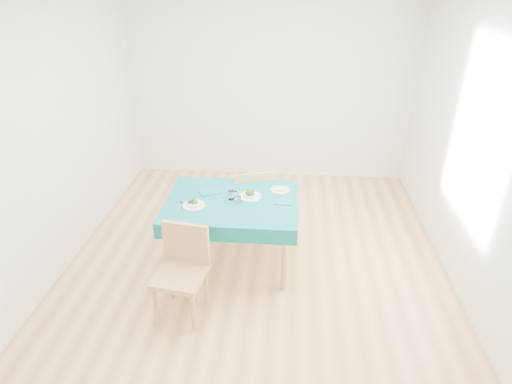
# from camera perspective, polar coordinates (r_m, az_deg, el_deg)

# --- Properties ---
(room_shell) EXTENTS (4.02, 4.52, 2.73)m
(room_shell) POSITION_cam_1_polar(r_m,az_deg,el_deg) (4.03, -0.00, 6.27)
(room_shell) COLOR #AA7A46
(room_shell) RESTS_ON ground
(table) EXTENTS (1.31, 1.00, 0.76)m
(table) POSITION_cam_1_polar(r_m,az_deg,el_deg) (4.47, -3.13, -5.42)
(table) COLOR #085C61
(table) RESTS_ON ground
(chair_near) EXTENTS (0.49, 0.53, 1.07)m
(chair_near) POSITION_cam_1_polar(r_m,az_deg,el_deg) (3.81, -10.26, -9.73)
(chair_near) COLOR #AB7D50
(chair_near) RESTS_ON ground
(chair_far) EXTENTS (0.58, 0.61, 1.15)m
(chair_far) POSITION_cam_1_polar(r_m,az_deg,el_deg) (4.93, -0.69, 0.62)
(chair_far) COLOR #AB7D50
(chair_far) RESTS_ON ground
(bowl_near) EXTENTS (0.22, 0.22, 0.07)m
(bowl_near) POSITION_cam_1_polar(r_m,az_deg,el_deg) (4.21, -8.29, -1.45)
(bowl_near) COLOR white
(bowl_near) RESTS_ON table
(bowl_far) EXTENTS (0.23, 0.23, 0.07)m
(bowl_far) POSITION_cam_1_polar(r_m,az_deg,el_deg) (4.33, -0.78, -0.24)
(bowl_far) COLOR white
(bowl_far) RESTS_ON table
(fork_near) EXTENTS (0.04, 0.18, 0.00)m
(fork_near) POSITION_cam_1_polar(r_m,az_deg,el_deg) (4.24, -10.11, -1.88)
(fork_near) COLOR silver
(fork_near) RESTS_ON table
(knife_near) EXTENTS (0.10, 0.22, 0.00)m
(knife_near) POSITION_cam_1_polar(r_m,az_deg,el_deg) (4.25, -6.13, -1.48)
(knife_near) COLOR silver
(knife_near) RESTS_ON table
(fork_far) EXTENTS (0.04, 0.19, 0.00)m
(fork_far) POSITION_cam_1_polar(r_m,az_deg,el_deg) (4.37, -2.76, -0.47)
(fork_far) COLOR silver
(fork_far) RESTS_ON table
(knife_far) EXTENTS (0.09, 0.18, 0.00)m
(knife_far) POSITION_cam_1_polar(r_m,az_deg,el_deg) (4.29, 3.41, -1.06)
(knife_far) COLOR silver
(knife_far) RESTS_ON table
(napkin_near) EXTENTS (0.26, 0.23, 0.01)m
(napkin_near) POSITION_cam_1_polar(r_m,az_deg,el_deg) (4.45, -6.13, 0.03)
(napkin_near) COLOR #0C676B
(napkin_near) RESTS_ON table
(napkin_far) EXTENTS (0.18, 0.13, 0.01)m
(napkin_far) POSITION_cam_1_polar(r_m,az_deg,el_deg) (4.25, 3.61, -1.32)
(napkin_far) COLOR #0C676B
(napkin_far) RESTS_ON table
(tumbler_center) EXTENTS (0.07, 0.07, 0.09)m
(tumbler_center) POSITION_cam_1_polar(r_m,az_deg,el_deg) (4.29, -3.33, -0.41)
(tumbler_center) COLOR white
(tumbler_center) RESTS_ON table
(tumbler_side) EXTENTS (0.06, 0.06, 0.08)m
(tumbler_side) POSITION_cam_1_polar(r_m,az_deg,el_deg) (4.20, -2.40, -1.09)
(tumbler_side) COLOR white
(tumbler_side) RESTS_ON table
(side_plate) EXTENTS (0.21, 0.21, 0.01)m
(side_plate) POSITION_cam_1_polar(r_m,az_deg,el_deg) (4.48, 3.24, 0.29)
(side_plate) COLOR #A3CD64
(side_plate) RESTS_ON table
(bread_slice) EXTENTS (0.11, 0.11, 0.01)m
(bread_slice) POSITION_cam_1_polar(r_m,az_deg,el_deg) (4.47, 3.24, 0.43)
(bread_slice) COLOR beige
(bread_slice) RESTS_ON side_plate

